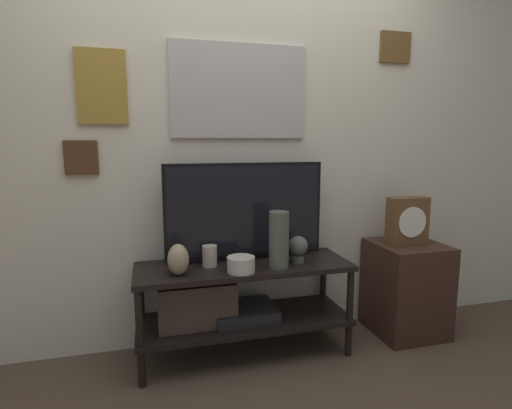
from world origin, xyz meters
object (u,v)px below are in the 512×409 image
candle_jar (210,256)px  mantel_clock (407,221)px  vase_urn_stoneware (178,260)px  decorative_bust (298,247)px  television (245,210)px  vase_wide_bowl (241,264)px  vase_tall_ceramic (279,240)px

candle_jar → mantel_clock: (1.27, -0.02, 0.14)m
vase_urn_stoneware → decorative_bust: (0.69, 0.04, 0.01)m
candle_jar → decorative_bust: decorative_bust is taller
television → vase_urn_stoneware: bearing=-155.4°
vase_wide_bowl → vase_urn_stoneware: bearing=173.7°
vase_urn_stoneware → candle_jar: 0.21m
vase_wide_bowl → mantel_clock: 1.14m
candle_jar → vase_wide_bowl: bearing=-44.1°
television → vase_wide_bowl: 0.35m
vase_urn_stoneware → vase_wide_bowl: (0.33, -0.04, -0.04)m
vase_urn_stoneware → vase_wide_bowl: size_ratio=1.11×
vase_wide_bowl → mantel_clock: mantel_clock is taller
television → vase_urn_stoneware: (-0.41, -0.19, -0.21)m
television → vase_urn_stoneware: size_ratio=5.62×
television → decorative_bust: (0.28, -0.15, -0.21)m
vase_wide_bowl → candle_jar: candle_jar is taller
television → vase_wide_bowl: television is taller
television → decorative_bust: 0.38m
vase_tall_ceramic → candle_jar: 0.40m
vase_wide_bowl → candle_jar: bearing=135.9°
decorative_bust → mantel_clock: 0.77m
vase_wide_bowl → decorative_bust: decorative_bust is taller
vase_wide_bowl → television: bearing=71.0°
television → candle_jar: television is taller
vase_tall_ceramic → vase_wide_bowl: 0.25m
television → mantel_clock: bearing=-5.3°
candle_jar → decorative_bust: size_ratio=0.76×
vase_tall_ceramic → mantel_clock: size_ratio=1.06×
vase_wide_bowl → mantel_clock: (1.12, 0.13, 0.16)m
vase_urn_stoneware → decorative_bust: size_ratio=1.06×
vase_tall_ceramic → vase_wide_bowl: vase_tall_ceramic is taller
mantel_clock → vase_wide_bowl: bearing=-173.6°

